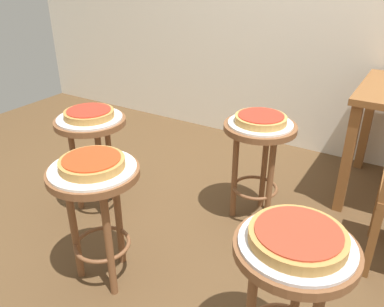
# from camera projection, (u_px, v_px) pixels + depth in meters

# --- Properties ---
(ground_plane) EXTENTS (6.00, 6.00, 0.00)m
(ground_plane) POSITION_uv_depth(u_px,v_px,m) (216.00, 256.00, 2.15)
(ground_plane) COLOR brown
(stool_foreground) EXTENTS (0.42, 0.42, 0.63)m
(stool_foreground) POSITION_uv_depth(u_px,v_px,m) (291.00, 280.00, 1.35)
(stool_foreground) COLOR brown
(stool_foreground) RESTS_ON ground_plane
(serving_plate_foreground) EXTENTS (0.39, 0.39, 0.01)m
(serving_plate_foreground) POSITION_uv_depth(u_px,v_px,m) (297.00, 244.00, 1.28)
(serving_plate_foreground) COLOR silver
(serving_plate_foreground) RESTS_ON stool_foreground
(pizza_foreground) EXTENTS (0.32, 0.32, 0.05)m
(pizza_foreground) POSITION_uv_depth(u_px,v_px,m) (298.00, 237.00, 1.26)
(pizza_foreground) COLOR #B78442
(pizza_foreground) RESTS_ON serving_plate_foreground
(stool_middle) EXTENTS (0.42, 0.42, 0.63)m
(stool_middle) POSITION_uv_depth(u_px,v_px,m) (97.00, 198.00, 1.81)
(stool_middle) COLOR brown
(stool_middle) RESTS_ON ground_plane
(serving_plate_middle) EXTENTS (0.39, 0.39, 0.01)m
(serving_plate_middle) POSITION_uv_depth(u_px,v_px,m) (93.00, 168.00, 1.74)
(serving_plate_middle) COLOR white
(serving_plate_middle) RESTS_ON stool_middle
(pizza_middle) EXTENTS (0.29, 0.29, 0.05)m
(pizza_middle) POSITION_uv_depth(u_px,v_px,m) (92.00, 163.00, 1.72)
(pizza_middle) COLOR #B78442
(pizza_middle) RESTS_ON serving_plate_middle
(stool_leftside) EXTENTS (0.42, 0.42, 0.63)m
(stool_leftside) POSITION_uv_depth(u_px,v_px,m) (93.00, 142.00, 2.36)
(stool_leftside) COLOR brown
(stool_leftside) RESTS_ON ground_plane
(serving_plate_leftside) EXTENTS (0.38, 0.38, 0.01)m
(serving_plate_leftside) POSITION_uv_depth(u_px,v_px,m) (90.00, 118.00, 2.29)
(serving_plate_leftside) COLOR silver
(serving_plate_leftside) RESTS_ON stool_leftside
(pizza_leftside) EXTENTS (0.29, 0.29, 0.05)m
(pizza_leftside) POSITION_uv_depth(u_px,v_px,m) (89.00, 114.00, 2.27)
(pizza_leftside) COLOR #B78442
(pizza_leftside) RESTS_ON serving_plate_leftside
(stool_rear) EXTENTS (0.42, 0.42, 0.63)m
(stool_rear) POSITION_uv_depth(u_px,v_px,m) (258.00, 149.00, 2.28)
(stool_rear) COLOR brown
(stool_rear) RESTS_ON ground_plane
(serving_plate_rear) EXTENTS (0.37, 0.37, 0.01)m
(serving_plate_rear) POSITION_uv_depth(u_px,v_px,m) (260.00, 124.00, 2.21)
(serving_plate_rear) COLOR white
(serving_plate_rear) RESTS_ON stool_rear
(pizza_rear) EXTENTS (0.29, 0.29, 0.05)m
(pizza_rear) POSITION_uv_depth(u_px,v_px,m) (261.00, 119.00, 2.20)
(pizza_rear) COLOR tan
(pizza_rear) RESTS_ON serving_plate_rear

